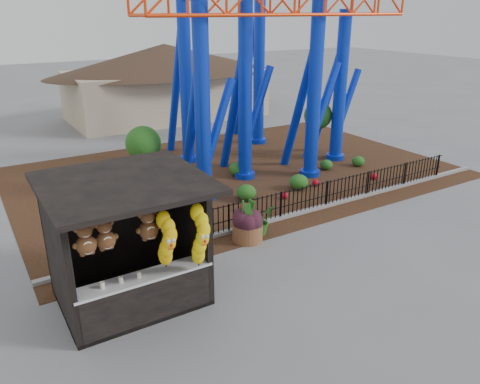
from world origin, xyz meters
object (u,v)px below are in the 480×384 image
prize_booth (131,247)px  roller_coaster (256,13)px  terracotta_planter (248,232)px  potted_plant (260,220)px

prize_booth → roller_coaster: roller_coaster is taller
prize_booth → roller_coaster: (8.10, 7.31, 4.92)m
roller_coaster → terracotta_planter: roller_coaster is taller
terracotta_planter → roller_coaster: bearing=55.5°
prize_booth → roller_coaster: 11.97m
prize_booth → potted_plant: size_ratio=3.78×
roller_coaster → potted_plant: size_ratio=11.87×
terracotta_planter → potted_plant: potted_plant is taller
prize_booth → terracotta_planter: bearing=19.0°
prize_booth → potted_plant: prize_booth is taller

